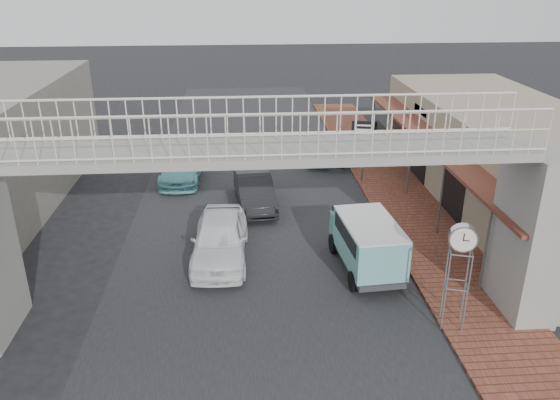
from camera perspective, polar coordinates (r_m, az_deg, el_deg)
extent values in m
plane|color=black|center=(19.75, -2.24, -5.62)|extent=(120.00, 120.00, 0.00)
cube|color=black|center=(19.75, -2.24, -5.61)|extent=(10.00, 60.00, 0.01)
cube|color=brown|center=(23.48, 13.52, -1.31)|extent=(3.00, 40.00, 0.10)
cube|color=gray|center=(25.38, 23.03, 4.02)|extent=(6.00, 18.00, 4.00)
cube|color=brown|center=(23.79, 16.22, 6.06)|extent=(1.80, 18.00, 0.12)
cube|color=silver|center=(26.99, 14.55, 9.05)|extent=(0.08, 2.60, 0.90)
cube|color=#B21914|center=(21.16, 19.91, 4.68)|extent=(0.08, 2.20, 0.80)
cube|color=gray|center=(17.10, 24.62, -3.23)|extent=(1.20, 2.40, 5.00)
cube|color=gray|center=(14.04, -1.92, 5.03)|extent=(14.00, 2.00, 0.24)
cube|color=beige|center=(14.77, -2.12, 8.63)|extent=(14.00, 0.08, 1.10)
cube|color=beige|center=(12.93, -1.77, 6.57)|extent=(14.00, 0.08, 1.10)
imported|color=white|center=(19.18, -6.30, -4.00)|extent=(2.05, 4.71, 1.58)
imported|color=black|center=(23.40, -2.68, 0.97)|extent=(1.85, 4.35, 1.40)
imported|color=#70AAC3|center=(29.85, 5.05, 5.82)|extent=(3.00, 5.35, 1.41)
imported|color=#77C9CF|center=(26.85, -10.23, 3.45)|extent=(1.95, 4.55, 1.31)
cylinder|color=black|center=(19.79, 5.64, -4.54)|extent=(0.29, 0.70, 0.68)
cylinder|color=black|center=(20.20, 9.84, -4.19)|extent=(0.29, 0.70, 0.68)
cylinder|color=black|center=(17.58, 7.75, -8.44)|extent=(0.29, 0.70, 0.68)
cylinder|color=black|center=(18.04, 12.44, -7.93)|extent=(0.29, 0.70, 0.68)
cube|color=#67AFB3|center=(18.25, 9.29, -4.38)|extent=(1.90, 3.25, 1.32)
cube|color=#67AFB3|center=(19.89, 7.70, -2.61)|extent=(1.65, 1.00, 0.88)
cube|color=black|center=(18.09, 9.37, -3.36)|extent=(1.90, 2.67, 0.49)
cube|color=silver|center=(17.95, 9.43, -2.43)|extent=(1.92, 3.25, 0.06)
imported|color=black|center=(29.09, 9.93, 4.75)|extent=(1.67, 0.59, 0.87)
imported|color=black|center=(29.72, 11.36, 5.27)|extent=(1.90, 0.76, 1.11)
cylinder|color=#59595B|center=(16.28, 16.81, -8.21)|extent=(0.04, 0.04, 2.36)
cylinder|color=#59595B|center=(16.35, 18.79, -8.35)|extent=(0.04, 0.04, 2.36)
cylinder|color=#59595B|center=(15.80, 16.92, -9.25)|extent=(0.04, 0.04, 2.36)
cylinder|color=#59595B|center=(15.87, 18.96, -9.38)|extent=(0.04, 0.04, 2.36)
cylinder|color=silver|center=(15.34, 18.58, -3.77)|extent=(0.81, 0.48, 0.76)
cylinder|color=beige|center=(15.21, 18.62, -4.00)|extent=(0.65, 0.22, 0.67)
cylinder|color=beige|center=(15.46, 18.53, -3.54)|extent=(0.65, 0.22, 0.67)
cylinder|color=#59595B|center=(26.03, 8.67, 4.99)|extent=(0.10, 0.10, 2.88)
cube|color=black|center=(25.70, 8.81, 7.19)|extent=(1.18, 0.30, 0.89)
cone|color=black|center=(25.74, 10.70, 7.08)|extent=(0.81, 1.19, 1.09)
cube|color=white|center=(25.68, 8.69, 7.07)|extent=(0.78, 0.17, 0.60)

